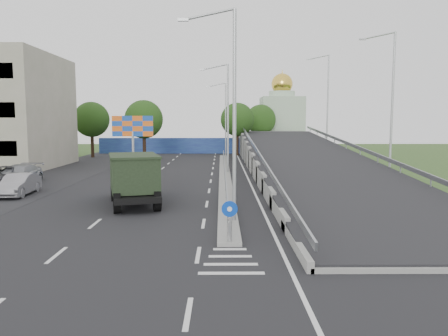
{
  "coord_description": "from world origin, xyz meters",
  "views": [
    {
      "loc": [
        -0.34,
        -14.91,
        5.04
      ],
      "look_at": [
        -0.16,
        11.18,
        2.2
      ],
      "focal_mm": 35.0,
      "sensor_mm": 36.0,
      "label": 1
    }
  ],
  "objects_px": {
    "parked_car_c": "(6,176)",
    "church": "(282,119)",
    "parked_car_d": "(18,175)",
    "sign_bollard": "(230,221)",
    "parked_car_b": "(19,185)",
    "lamp_post_near": "(230,104)",
    "billboard": "(133,129)",
    "lamp_post_mid": "(226,112)",
    "lamp_post_far": "(224,115)",
    "dump_truck": "(133,176)"
  },
  "relations": [
    {
      "from": "lamp_post_near",
      "to": "parked_car_d",
      "type": "bearing_deg",
      "value": 141.18
    },
    {
      "from": "billboard",
      "to": "parked_car_c",
      "type": "height_order",
      "value": "billboard"
    },
    {
      "from": "lamp_post_far",
      "to": "parked_car_c",
      "type": "bearing_deg",
      "value": -122.16
    },
    {
      "from": "lamp_post_mid",
      "to": "parked_car_b",
      "type": "xyz_separation_m",
      "value": [
        -14.11,
        -11.72,
        -5.07
      ]
    },
    {
      "from": "sign_bollard",
      "to": "parked_car_c",
      "type": "relative_size",
      "value": 0.31
    },
    {
      "from": "dump_truck",
      "to": "lamp_post_near",
      "type": "bearing_deg",
      "value": -58.51
    },
    {
      "from": "church",
      "to": "billboard",
      "type": "height_order",
      "value": "church"
    },
    {
      "from": "billboard",
      "to": "parked_car_c",
      "type": "bearing_deg",
      "value": -130.91
    },
    {
      "from": "lamp_post_far",
      "to": "billboard",
      "type": "relative_size",
      "value": 1.83
    },
    {
      "from": "dump_truck",
      "to": "church",
      "type": "bearing_deg",
      "value": 56.48
    },
    {
      "from": "parked_car_c",
      "to": "dump_truck",
      "type": "bearing_deg",
      "value": -32.17
    },
    {
      "from": "lamp_post_near",
      "to": "lamp_post_mid",
      "type": "height_order",
      "value": "same"
    },
    {
      "from": "parked_car_c",
      "to": "church",
      "type": "bearing_deg",
      "value": 57.42
    },
    {
      "from": "lamp_post_near",
      "to": "lamp_post_mid",
      "type": "xyz_separation_m",
      "value": [
        0.0,
        20.0,
        0.0
      ]
    },
    {
      "from": "lamp_post_far",
      "to": "parked_car_c",
      "type": "relative_size",
      "value": 1.85
    },
    {
      "from": "sign_bollard",
      "to": "lamp_post_near",
      "type": "bearing_deg",
      "value": 88.36
    },
    {
      "from": "lamp_post_mid",
      "to": "church",
      "type": "distance_m",
      "value": 35.41
    },
    {
      "from": "church",
      "to": "parked_car_c",
      "type": "bearing_deg",
      "value": -123.23
    },
    {
      "from": "sign_bollard",
      "to": "parked_car_b",
      "type": "height_order",
      "value": "sign_bollard"
    },
    {
      "from": "lamp_post_far",
      "to": "church",
      "type": "distance_m",
      "value": 17.15
    },
    {
      "from": "lamp_post_near",
      "to": "church",
      "type": "xyz_separation_m",
      "value": [
        9.89,
        54.0,
        -0.5
      ]
    },
    {
      "from": "lamp_post_mid",
      "to": "parked_car_c",
      "type": "bearing_deg",
      "value": -156.98
    },
    {
      "from": "church",
      "to": "parked_car_d",
      "type": "xyz_separation_m",
      "value": [
        -26.31,
        -40.79,
        -4.53
      ]
    },
    {
      "from": "parked_car_c",
      "to": "parked_car_d",
      "type": "relative_size",
      "value": 1.01
    },
    {
      "from": "sign_bollard",
      "to": "parked_car_b",
      "type": "bearing_deg",
      "value": 139.15
    },
    {
      "from": "dump_truck",
      "to": "parked_car_b",
      "type": "distance_m",
      "value": 8.85
    },
    {
      "from": "lamp_post_near",
      "to": "church",
      "type": "distance_m",
      "value": 54.9
    },
    {
      "from": "parked_car_d",
      "to": "church",
      "type": "bearing_deg",
      "value": 58.87
    },
    {
      "from": "church",
      "to": "billboard",
      "type": "bearing_deg",
      "value": -120.7
    },
    {
      "from": "church",
      "to": "dump_truck",
      "type": "relative_size",
      "value": 1.87
    },
    {
      "from": "lamp_post_far",
      "to": "parked_car_d",
      "type": "xyz_separation_m",
      "value": [
        -16.42,
        -26.79,
        -5.02
      ]
    },
    {
      "from": "lamp_post_mid",
      "to": "dump_truck",
      "type": "bearing_deg",
      "value": -111.65
    },
    {
      "from": "lamp_post_mid",
      "to": "parked_car_d",
      "type": "relative_size",
      "value": 1.87
    },
    {
      "from": "billboard",
      "to": "sign_bollard",
      "type": "bearing_deg",
      "value": -70.79
    },
    {
      "from": "lamp_post_mid",
      "to": "parked_car_b",
      "type": "bearing_deg",
      "value": -140.3
    },
    {
      "from": "billboard",
      "to": "lamp_post_mid",
      "type": "bearing_deg",
      "value": -12.38
    },
    {
      "from": "parked_car_c",
      "to": "parked_car_d",
      "type": "xyz_separation_m",
      "value": [
        0.74,
        0.5,
        0.03
      ]
    },
    {
      "from": "lamp_post_near",
      "to": "billboard",
      "type": "xyz_separation_m",
      "value": [
        -9.11,
        22.0,
        -1.62
      ]
    },
    {
      "from": "sign_bollard",
      "to": "church",
      "type": "height_order",
      "value": "church"
    },
    {
      "from": "lamp_post_mid",
      "to": "billboard",
      "type": "xyz_separation_m",
      "value": [
        -9.11,
        2.0,
        -1.62
      ]
    },
    {
      "from": "parked_car_d",
      "to": "lamp_post_near",
      "type": "bearing_deg",
      "value": -37.12
    },
    {
      "from": "sign_bollard",
      "to": "billboard",
      "type": "bearing_deg",
      "value": 109.21
    },
    {
      "from": "parked_car_b",
      "to": "parked_car_d",
      "type": "relative_size",
      "value": 0.83
    },
    {
      "from": "lamp_post_mid",
      "to": "parked_car_c",
      "type": "distance_m",
      "value": 19.32
    },
    {
      "from": "church",
      "to": "dump_truck",
      "type": "bearing_deg",
      "value": -107.89
    },
    {
      "from": "lamp_post_mid",
      "to": "parked_car_b",
      "type": "height_order",
      "value": "lamp_post_mid"
    },
    {
      "from": "sign_bollard",
      "to": "billboard",
      "type": "distance_m",
      "value": 27.53
    },
    {
      "from": "church",
      "to": "parked_car_b",
      "type": "height_order",
      "value": "church"
    },
    {
      "from": "parked_car_c",
      "to": "parked_car_d",
      "type": "distance_m",
      "value": 0.89
    },
    {
      "from": "dump_truck",
      "to": "parked_car_b",
      "type": "height_order",
      "value": "dump_truck"
    }
  ]
}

